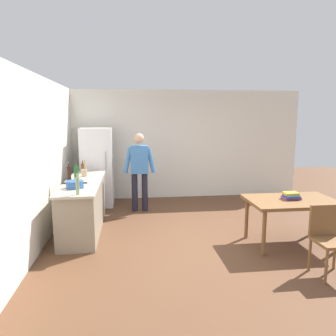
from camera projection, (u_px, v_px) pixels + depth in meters
name	position (u px, v px, depth m)	size (l,w,h in m)	color
ground_plane	(201.00, 241.00, 5.25)	(14.00, 14.00, 0.00)	brown
wall_back	(175.00, 145.00, 7.96)	(6.40, 0.12, 2.70)	silver
wall_left	(37.00, 162.00, 4.91)	(0.12, 5.60, 2.70)	silver
kitchen_counter	(84.00, 206.00, 5.72)	(0.64, 2.20, 0.90)	gray
refrigerator	(97.00, 167.00, 7.22)	(0.70, 0.67, 1.80)	white
person	(139.00, 167.00, 6.78)	(0.70, 0.22, 1.70)	#1E1E2D
dining_table	(292.00, 204.00, 5.01)	(1.40, 0.90, 0.75)	brown
chair	(329.00, 235.00, 4.08)	(0.42, 0.42, 0.91)	brown
cooking_pot	(75.00, 184.00, 5.13)	(0.40, 0.28, 0.12)	#285193
utensil_jar	(84.00, 172.00, 6.11)	(0.11, 0.11, 0.32)	tan
bottle_vinegar_tall	(78.00, 186.00, 4.68)	(0.06, 0.06, 0.32)	gray
bottle_beer_brown	(83.00, 168.00, 6.45)	(0.06, 0.06, 0.26)	#5B3314
bottle_wine_dark	(69.00, 174.00, 5.59)	(0.08, 0.08, 0.34)	black
bottle_wine_green	(76.00, 173.00, 5.62)	(0.08, 0.08, 0.34)	#1E5123
book_stack	(291.00, 196.00, 5.02)	(0.26, 0.21, 0.11)	#753D7F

